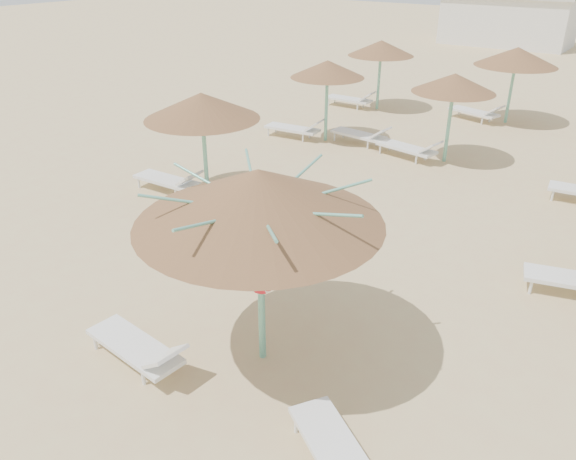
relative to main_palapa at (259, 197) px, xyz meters
The scene contains 6 objects.
ground 2.80m from the main_palapa, 164.14° to the right, with size 120.00×120.00×0.00m, color tan.
main_palapa is the anchor object (origin of this frame).
lounger_main_a 3.10m from the main_palapa, 138.39° to the right, with size 1.99×0.76×0.71m.
lounger_main_b 3.53m from the main_palapa, 30.15° to the right, with size 1.93×1.53×0.70m.
palapa_field 10.22m from the main_palapa, 80.18° to the left, with size 19.67×14.48×2.72m.
service_hut 35.50m from the main_palapa, 100.25° to the left, with size 8.40×4.40×3.25m.
Camera 1 is at (4.75, -5.51, 5.88)m, focal length 35.00 mm.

